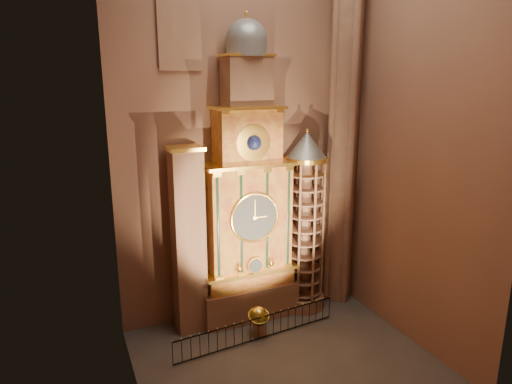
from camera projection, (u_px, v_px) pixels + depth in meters
name	position (u px, v px, depth m)	size (l,w,h in m)	color
floor	(287.00, 362.00, 22.36)	(14.00, 14.00, 0.00)	#383330
wall_back	(240.00, 126.00, 24.99)	(22.00, 22.00, 0.00)	#8F654D
wall_left	(124.00, 149.00, 16.95)	(22.00, 22.00, 0.00)	#8F654D
wall_right	(417.00, 131.00, 22.35)	(22.00, 22.00, 0.00)	#8F654D
astronomical_clock	(248.00, 206.00, 25.13)	(5.60, 2.41, 16.70)	#8C634C
portrait_tower	(188.00, 241.00, 24.21)	(1.80, 1.60, 10.20)	#8C634C
stair_turret	(305.00, 224.00, 26.59)	(2.50, 2.50, 10.80)	#8C634C
gothic_pier	(344.00, 123.00, 26.45)	(2.04, 2.04, 22.00)	#8C634C
stained_glass_window	(179.00, 16.00, 22.33)	(2.20, 0.14, 5.20)	navy
celestial_globe	(259.00, 319.00, 24.43)	(1.35, 1.30, 1.68)	#8C634C
iron_railing	(258.00, 329.00, 24.03)	(9.37, 0.95, 1.29)	black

